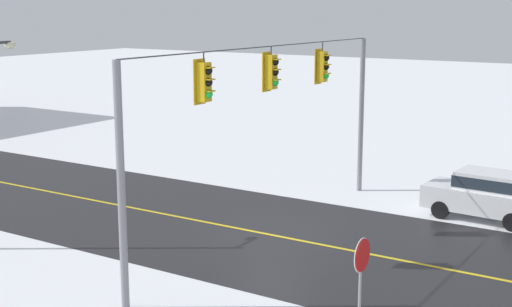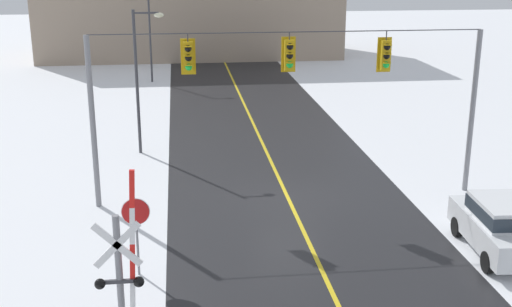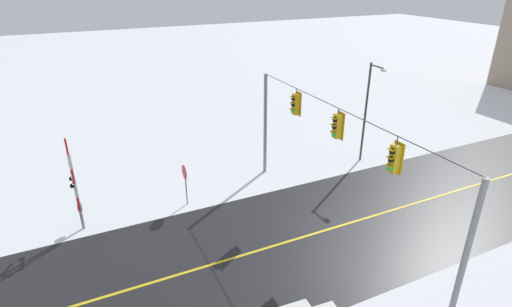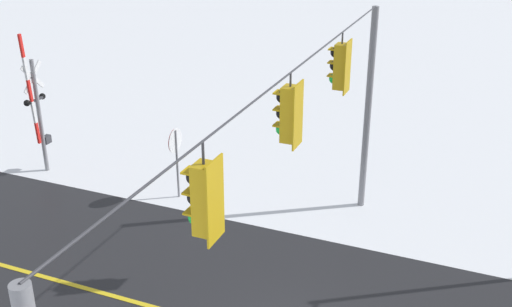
{
  "view_description": "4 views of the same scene",
  "coord_description": "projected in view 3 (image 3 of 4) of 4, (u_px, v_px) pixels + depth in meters",
  "views": [
    {
      "loc": [
        -19.48,
        -11.8,
        7.4
      ],
      "look_at": [
        -2.2,
        -0.82,
        3.23
      ],
      "focal_mm": 50.48,
      "sensor_mm": 36.0,
      "label": 1
    },
    {
      "loc": [
        -3.97,
        -22.76,
        8.86
      ],
      "look_at": [
        -1.5,
        -2.43,
        2.54
      ],
      "focal_mm": 45.8,
      "sensor_mm": 36.0,
      "label": 2
    },
    {
      "loc": [
        13.4,
        -10.32,
        11.61
      ],
      "look_at": [
        -3.11,
        -2.46,
        3.3
      ],
      "focal_mm": 28.46,
      "sensor_mm": 36.0,
      "label": 3
    },
    {
      "loc": [
        10.41,
        3.65,
        9.45
      ],
      "look_at": [
        -2.36,
        -1.65,
        3.37
      ],
      "focal_mm": 44.11,
      "sensor_mm": 36.0,
      "label": 4
    }
  ],
  "objects": [
    {
      "name": "road_asphalt",
      "position": [
        420.0,
        202.0,
        22.2
      ],
      "size": [
        9.0,
        80.0,
        0.01
      ],
      "primitive_type": "cube",
      "color": "black",
      "rests_on": "ground"
    },
    {
      "name": "lane_centre_line",
      "position": [
        420.0,
        202.0,
        22.2
      ],
      "size": [
        0.14,
        72.0,
        0.01
      ],
      "primitive_type": "cube",
      "color": "gold",
      "rests_on": "ground"
    },
    {
      "name": "ground_plane",
      "position": [
        329.0,
        230.0,
        19.86
      ],
      "size": [
        160.0,
        160.0,
        0.0
      ],
      "primitive_type": "plane",
      "color": "white"
    },
    {
      "name": "signal_span",
      "position": [
        335.0,
        150.0,
        18.1
      ],
      "size": [
        14.2,
        0.47,
        6.22
      ],
      "color": "gray",
      "rests_on": "ground"
    },
    {
      "name": "streetlamp_near",
      "position": [
        369.0,
        104.0,
        25.39
      ],
      "size": [
        1.39,
        0.28,
        6.5
      ],
      "color": "#38383D",
      "rests_on": "ground"
    },
    {
      "name": "stop_sign",
      "position": [
        185.0,
        176.0,
        21.3
      ],
      "size": [
        0.8,
        0.09,
        2.35
      ],
      "color": "gray",
      "rests_on": "ground"
    },
    {
      "name": "railroad_crossing",
      "position": [
        75.0,
        188.0,
        18.96
      ],
      "size": [
        0.98,
        0.31,
        4.92
      ],
      "color": "gray",
      "rests_on": "ground"
    }
  ]
}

